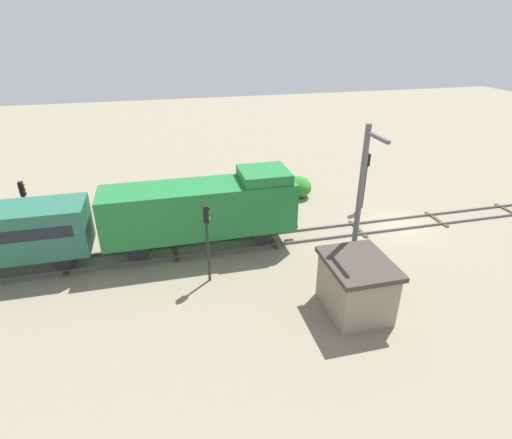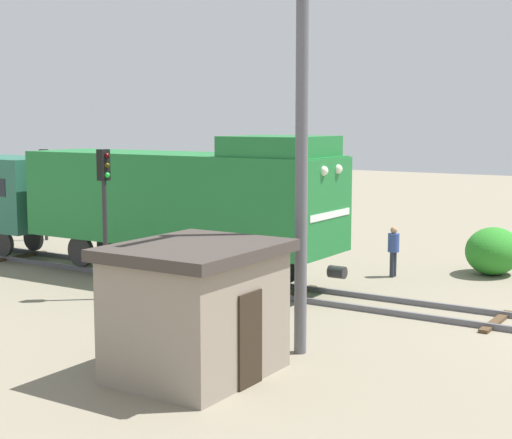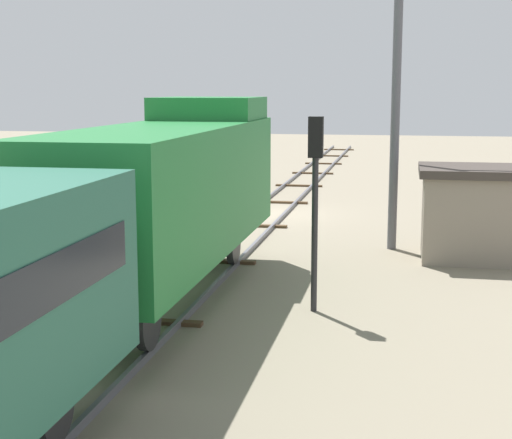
{
  "view_description": "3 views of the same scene",
  "coord_description": "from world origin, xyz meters",
  "px_view_note": "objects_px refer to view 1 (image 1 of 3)",
  "views": [
    {
      "loc": [
        -21.27,
        15.34,
        12.46
      ],
      "look_at": [
        -1.02,
        10.31,
        2.12
      ],
      "focal_mm": 28.0,
      "sensor_mm": 36.0,
      "label": 1
    },
    {
      "loc": [
        -20.06,
        -2.38,
        5.25
      ],
      "look_at": [
        0.1,
        10.48,
        2.19
      ],
      "focal_mm": 55.0,
      "sensor_mm": 36.0,
      "label": 2
    },
    {
      "loc": [
        -5.35,
        30.64,
        5.02
      ],
      "look_at": [
        -1.42,
        10.11,
        1.49
      ],
      "focal_mm": 55.0,
      "sensor_mm": 36.0,
      "label": 3
    }
  ],
  "objects_px": {
    "traffic_signal_far": "(25,201)",
    "worker_by_signal": "(274,198)",
    "relay_hut": "(356,286)",
    "traffic_signal_near": "(366,171)",
    "catenary_mast": "(360,204)",
    "worker_near_track": "(359,200)",
    "traffic_signal_mid": "(207,230)",
    "locomotive": "(203,207)"
  },
  "relations": [
    {
      "from": "relay_hut",
      "to": "traffic_signal_mid",
      "type": "bearing_deg",
      "value": 57.22
    },
    {
      "from": "traffic_signal_near",
      "to": "traffic_signal_mid",
      "type": "distance_m",
      "value": 14.02
    },
    {
      "from": "traffic_signal_near",
      "to": "worker_by_signal",
      "type": "relative_size",
      "value": 2.45
    },
    {
      "from": "locomotive",
      "to": "traffic_signal_far",
      "type": "bearing_deg",
      "value": 70.82
    },
    {
      "from": "traffic_signal_far",
      "to": "catenary_mast",
      "type": "bearing_deg",
      "value": -116.26
    },
    {
      "from": "worker_by_signal",
      "to": "relay_hut",
      "type": "distance_m",
      "value": 11.72
    },
    {
      "from": "traffic_signal_near",
      "to": "traffic_signal_mid",
      "type": "xyz_separation_m",
      "value": [
        -6.6,
        12.37,
        0.15
      ]
    },
    {
      "from": "traffic_signal_far",
      "to": "relay_hut",
      "type": "relative_size",
      "value": 1.13
    },
    {
      "from": "traffic_signal_far",
      "to": "worker_by_signal",
      "type": "height_order",
      "value": "traffic_signal_far"
    },
    {
      "from": "traffic_signal_near",
      "to": "catenary_mast",
      "type": "relative_size",
      "value": 0.5
    },
    {
      "from": "catenary_mast",
      "to": "traffic_signal_mid",
      "type": "bearing_deg",
      "value": 77.38
    },
    {
      "from": "worker_by_signal",
      "to": "catenary_mast",
      "type": "bearing_deg",
      "value": 137.23
    },
    {
      "from": "worker_near_track",
      "to": "worker_by_signal",
      "type": "distance_m",
      "value": 6.08
    },
    {
      "from": "worker_near_track",
      "to": "relay_hut",
      "type": "distance_m",
      "value": 11.22
    },
    {
      "from": "worker_near_track",
      "to": "catenary_mast",
      "type": "distance_m",
      "value": 9.23
    },
    {
      "from": "worker_by_signal",
      "to": "locomotive",
      "type": "bearing_deg",
      "value": 74.3
    },
    {
      "from": "locomotive",
      "to": "relay_hut",
      "type": "distance_m",
      "value": 9.8
    },
    {
      "from": "catenary_mast",
      "to": "relay_hut",
      "type": "height_order",
      "value": "catenary_mast"
    },
    {
      "from": "locomotive",
      "to": "worker_by_signal",
      "type": "bearing_deg",
      "value": -53.14
    },
    {
      "from": "traffic_signal_mid",
      "to": "worker_near_track",
      "type": "relative_size",
      "value": 2.59
    },
    {
      "from": "relay_hut",
      "to": "traffic_signal_far",
      "type": "bearing_deg",
      "value": 56.08
    },
    {
      "from": "worker_near_track",
      "to": "worker_by_signal",
      "type": "relative_size",
      "value": 1.0
    },
    {
      "from": "worker_near_track",
      "to": "relay_hut",
      "type": "bearing_deg",
      "value": 92.16
    },
    {
      "from": "locomotive",
      "to": "traffic_signal_near",
      "type": "bearing_deg",
      "value": -75.25
    },
    {
      "from": "traffic_signal_mid",
      "to": "traffic_signal_near",
      "type": "bearing_deg",
      "value": -61.91
    },
    {
      "from": "traffic_signal_near",
      "to": "traffic_signal_far",
      "type": "height_order",
      "value": "traffic_signal_near"
    },
    {
      "from": "traffic_signal_near",
      "to": "worker_near_track",
      "type": "height_order",
      "value": "traffic_signal_near"
    },
    {
      "from": "traffic_signal_near",
      "to": "worker_by_signal",
      "type": "xyz_separation_m",
      "value": [
        1.0,
        6.55,
        -1.9
      ]
    },
    {
      "from": "locomotive",
      "to": "catenary_mast",
      "type": "distance_m",
      "value": 8.95
    },
    {
      "from": "locomotive",
      "to": "worker_near_track",
      "type": "distance_m",
      "value": 11.8
    },
    {
      "from": "worker_near_track",
      "to": "catenary_mast",
      "type": "relative_size",
      "value": 0.2
    },
    {
      "from": "traffic_signal_near",
      "to": "worker_near_track",
      "type": "distance_m",
      "value": 2.19
    },
    {
      "from": "catenary_mast",
      "to": "relay_hut",
      "type": "bearing_deg",
      "value": 156.82
    },
    {
      "from": "traffic_signal_near",
      "to": "relay_hut",
      "type": "relative_size",
      "value": 1.19
    },
    {
      "from": "traffic_signal_near",
      "to": "catenary_mast",
      "type": "xyz_separation_m",
      "value": [
        -8.26,
        4.95,
        1.53
      ]
    },
    {
      "from": "traffic_signal_near",
      "to": "worker_by_signal",
      "type": "bearing_deg",
      "value": 81.32
    },
    {
      "from": "worker_by_signal",
      "to": "relay_hut",
      "type": "height_order",
      "value": "relay_hut"
    },
    {
      "from": "traffic_signal_near",
      "to": "worker_near_track",
      "type": "relative_size",
      "value": 2.45
    },
    {
      "from": "traffic_signal_near",
      "to": "traffic_signal_mid",
      "type": "bearing_deg",
      "value": 118.09
    },
    {
      "from": "traffic_signal_far",
      "to": "relay_hut",
      "type": "height_order",
      "value": "traffic_signal_far"
    },
    {
      "from": "locomotive",
      "to": "catenary_mast",
      "type": "height_order",
      "value": "catenary_mast"
    },
    {
      "from": "worker_near_track",
      "to": "worker_by_signal",
      "type": "bearing_deg",
      "value": 12.91
    }
  ]
}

